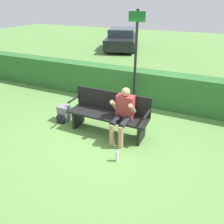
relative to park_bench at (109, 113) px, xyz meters
name	(u,v)px	position (x,y,z in m)	size (l,w,h in m)	color
ground_plane	(108,132)	(0.00, -0.07, -0.49)	(40.00, 40.00, 0.00)	#5B8942
hedge_back	(136,86)	(0.00, 1.93, 0.01)	(12.00, 0.53, 1.01)	#2D662D
park_bench	(109,113)	(0.00, 0.00, 0.00)	(1.89, 0.52, 0.97)	black
person_seated	(123,112)	(0.40, -0.15, 0.17)	(0.51, 0.65, 1.20)	#993333
backpack	(64,114)	(-1.31, -0.03, -0.30)	(0.27, 0.34, 0.42)	slate
water_bottle	(117,156)	(0.61, -0.95, -0.37)	(0.06, 0.06, 0.26)	white
signpost	(136,56)	(0.09, 1.45, 1.03)	(0.43, 0.09, 2.66)	black
parked_car	(122,39)	(-3.59, 9.50, 0.11)	(2.92, 4.60, 1.25)	black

